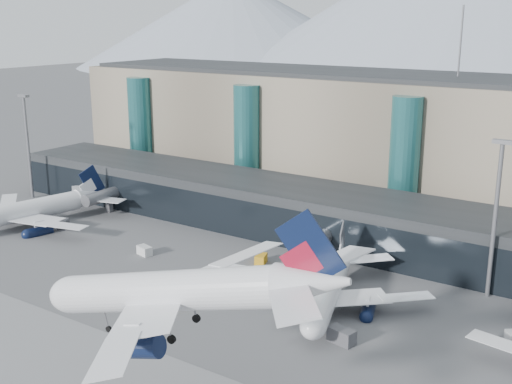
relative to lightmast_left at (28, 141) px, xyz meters
The scene contains 15 objects.
ground 92.91m from the lightmast_left, 29.36° to the right, with size 900.00×900.00×0.00m, color #515154.
concourse 81.54m from the lightmast_left, ahead, with size 170.00×27.00×10.00m.
terminal_main 71.07m from the lightmast_left, 39.29° to the left, with size 130.00×30.00×31.00m.
teal_towers 71.19m from the lightmast_left, 24.05° to the left, with size 116.40×19.40×46.00m.
lightmast_left is the anchor object (origin of this frame).
lightmast_mid 110.04m from the lightmast_left, ahead, with size 3.00×1.20×25.60m.
hero_jet 106.72m from the lightmast_left, 28.48° to the right, with size 36.92×36.58×11.94m.
jet_parked_left 24.39m from the lightmast_left, 33.97° to the right, with size 37.29×38.20×12.29m.
jet_parked_mid 91.29m from the lightmast_left, ahead, with size 31.75×33.49×10.76m.
veh_a 54.66m from the lightmast_left, 15.35° to the right, with size 3.03×1.70×1.70m, color silver.
veh_b 73.24m from the lightmast_left, ahead, with size 2.87×1.77×1.66m, color gold.
veh_c 101.10m from the lightmast_left, 13.82° to the right, with size 3.78×1.99×2.10m, color #47474C.
veh_f 31.18m from the lightmast_left, 24.82° to the right, with size 3.20×1.69×1.79m, color #47474C.
veh_g 118.05m from the lightmast_left, ahead, with size 2.21×1.29×1.29m, color silver.
veh_h 75.85m from the lightmast_left, 21.20° to the right, with size 3.59×1.89×1.98m, color gold.
Camera 1 is at (51.96, -52.04, 43.51)m, focal length 45.00 mm.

